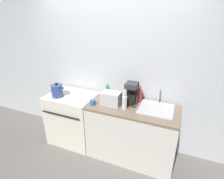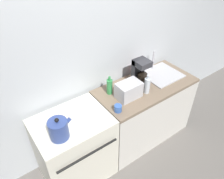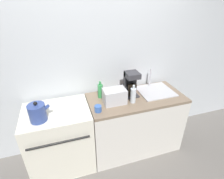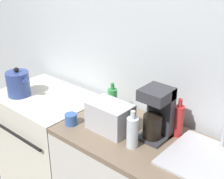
{
  "view_description": "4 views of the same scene",
  "coord_description": "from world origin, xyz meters",
  "views": [
    {
      "loc": [
        1.02,
        -1.86,
        2.13
      ],
      "look_at": [
        0.13,
        0.33,
        1.1
      ],
      "focal_mm": 28.0,
      "sensor_mm": 36.0,
      "label": 1
    },
    {
      "loc": [
        -1.17,
        -1.22,
        2.51
      ],
      "look_at": [
        -0.03,
        0.36,
        1.01
      ],
      "focal_mm": 35.0,
      "sensor_mm": 36.0,
      "label": 2
    },
    {
      "loc": [
        -0.47,
        -1.52,
        2.11
      ],
      "look_at": [
        0.14,
        0.39,
        1.02
      ],
      "focal_mm": 28.0,
      "sensor_mm": 36.0,
      "label": 3
    },
    {
      "loc": [
        1.3,
        -1.06,
        2.0
      ],
      "look_at": [
        0.05,
        0.39,
        1.11
      ],
      "focal_mm": 50.0,
      "sensor_mm": 36.0,
      "label": 4
    }
  ],
  "objects": [
    {
      "name": "wall_back",
      "position": [
        0.0,
        0.68,
        1.3
      ],
      "size": [
        8.0,
        0.05,
        2.6
      ],
      "color": "silver",
      "rests_on": "ground_plane"
    },
    {
      "name": "stove",
      "position": [
        -0.59,
        0.3,
        0.46
      ],
      "size": [
        0.79,
        0.64,
        0.89
      ],
      "color": "silver",
      "rests_on": "ground_plane"
    },
    {
      "name": "kettle",
      "position": [
        -0.77,
        0.18,
        0.99
      ],
      "size": [
        0.23,
        0.18,
        0.24
      ],
      "color": "#33478C",
      "rests_on": "stove"
    },
    {
      "name": "toaster",
      "position": [
        0.14,
        0.27,
        0.99
      ],
      "size": [
        0.28,
        0.19,
        0.19
      ],
      "color": "#BCBCC1",
      "rests_on": "counter_block"
    },
    {
      "name": "coffee_maker",
      "position": [
        0.41,
        0.39,
        1.07
      ],
      "size": [
        0.17,
        0.18,
        0.34
      ],
      "color": "#333338",
      "rests_on": "counter_block"
    },
    {
      "name": "sink_tray",
      "position": [
        0.79,
        0.37,
        0.91
      ],
      "size": [
        0.48,
        0.44,
        0.28
      ],
      "color": "#B7B7BC",
      "rests_on": "counter_block"
    },
    {
      "name": "bottle_green",
      "position": [
        -0.0,
        0.45,
        0.99
      ],
      "size": [
        0.07,
        0.07,
        0.23
      ],
      "color": "#338C47",
      "rests_on": "counter_block"
    },
    {
      "name": "bottle_red",
      "position": [
        0.51,
        0.5,
        1.0
      ],
      "size": [
        0.06,
        0.06,
        0.26
      ],
      "color": "#B72828",
      "rests_on": "counter_block"
    },
    {
      "name": "bottle_clear",
      "position": [
        0.37,
        0.21,
        0.99
      ],
      "size": [
        0.07,
        0.07,
        0.24
      ],
      "color": "silver",
      "rests_on": "counter_block"
    },
    {
      "name": "cup_blue",
      "position": [
        -0.11,
        0.14,
        0.93
      ],
      "size": [
        0.08,
        0.08,
        0.08
      ],
      "color": "#3860B2",
      "rests_on": "counter_block"
    }
  ]
}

